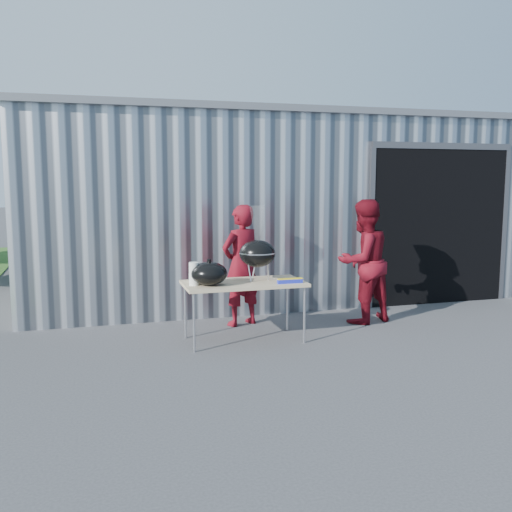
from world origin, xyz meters
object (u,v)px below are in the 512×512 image
object	(u,v)px
folding_table	(244,285)
person_bystander	(363,261)
kettle_grill	(257,248)
person_cook	(241,265)

from	to	relation	value
folding_table	person_bystander	bearing A→B (deg)	13.35
kettle_grill	person_cook	size ratio (longest dim) A/B	0.56
kettle_grill	person_cook	bearing A→B (deg)	91.54
kettle_grill	person_cook	world-z (taller)	kettle_grill
person_cook	person_bystander	world-z (taller)	person_bystander
kettle_grill	person_cook	distance (m)	0.79
person_cook	person_bystander	size ratio (longest dim) A/B	0.96
kettle_grill	person_cook	xyz separation A→B (m)	(-0.02, 0.72, -0.33)
folding_table	person_cook	distance (m)	0.81
kettle_grill	person_bystander	world-z (taller)	person_bystander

